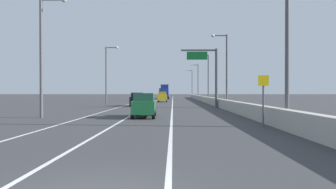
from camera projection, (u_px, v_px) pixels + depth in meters
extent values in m
plane|color=#38383A|center=(166.00, 100.00, 69.53)|extent=(320.00, 320.00, 0.00)
cube|color=silver|center=(138.00, 102.00, 60.62)|extent=(0.16, 130.00, 0.00)
cube|color=silver|center=(155.00, 102.00, 60.56)|extent=(0.16, 130.00, 0.00)
cube|color=silver|center=(173.00, 102.00, 60.50)|extent=(0.16, 130.00, 0.00)
cube|color=#B2ADA3|center=(214.00, 102.00, 45.40)|extent=(0.60, 120.00, 1.10)
cylinder|color=#47474C|center=(216.00, 78.00, 38.50)|extent=(0.36, 0.36, 7.50)
cube|color=#47474C|center=(199.00, 50.00, 38.51)|extent=(4.50, 0.20, 0.20)
cube|color=#0C5923|center=(197.00, 56.00, 38.40)|extent=(2.60, 0.10, 1.00)
cylinder|color=#4C4C51|center=(263.00, 106.00, 17.51)|extent=(0.10, 0.10, 2.40)
cube|color=yellow|center=(264.00, 80.00, 17.45)|extent=(0.60, 0.04, 0.60)
cylinder|color=#4C4C51|center=(287.00, 46.00, 17.44)|extent=(0.24, 0.24, 9.40)
cylinder|color=#4C4C51|center=(227.00, 71.00, 39.01)|extent=(0.24, 0.24, 9.40)
cube|color=#4C4C51|center=(220.00, 36.00, 38.98)|extent=(1.80, 0.12, 0.12)
sphere|color=beige|center=(213.00, 36.00, 38.99)|extent=(0.44, 0.44, 0.44)
cylinder|color=#4C4C51|center=(208.00, 78.00, 60.57)|extent=(0.24, 0.24, 9.40)
cube|color=#4C4C51|center=(204.00, 56.00, 60.54)|extent=(1.80, 0.12, 0.12)
sphere|color=beige|center=(199.00, 56.00, 60.56)|extent=(0.44, 0.44, 0.44)
cylinder|color=#4C4C51|center=(198.00, 82.00, 82.15)|extent=(0.24, 0.24, 9.40)
cube|color=#4C4C51|center=(195.00, 65.00, 82.12)|extent=(1.80, 0.12, 0.12)
sphere|color=beige|center=(191.00, 65.00, 82.13)|extent=(0.44, 0.44, 0.44)
cylinder|color=#4C4C51|center=(192.00, 84.00, 103.72)|extent=(0.24, 0.24, 9.40)
cube|color=#4C4C51|center=(189.00, 70.00, 103.69)|extent=(1.80, 0.12, 0.12)
sphere|color=beige|center=(187.00, 70.00, 103.70)|extent=(0.44, 0.44, 0.44)
cylinder|color=#4C4C51|center=(41.00, 58.00, 23.73)|extent=(0.24, 0.24, 9.40)
cube|color=#4C4C51|center=(52.00, 0.00, 23.66)|extent=(1.80, 0.12, 0.12)
cylinder|color=#4C4C51|center=(106.00, 75.00, 49.62)|extent=(0.24, 0.24, 9.40)
cube|color=#4C4C51|center=(112.00, 48.00, 49.56)|extent=(1.80, 0.12, 0.12)
sphere|color=beige|center=(117.00, 48.00, 49.54)|extent=(0.44, 0.44, 0.44)
cube|color=white|center=(166.00, 95.00, 95.62)|extent=(2.00, 4.66, 1.19)
cube|color=#96969E|center=(166.00, 92.00, 95.15)|extent=(1.71, 2.11, 0.60)
cylinder|color=black|center=(163.00, 97.00, 97.52)|extent=(0.24, 0.68, 0.68)
cylinder|color=black|center=(169.00, 97.00, 97.45)|extent=(0.24, 0.68, 0.68)
cylinder|color=black|center=(163.00, 97.00, 93.81)|extent=(0.24, 0.68, 0.68)
cylinder|color=black|center=(168.00, 97.00, 93.74)|extent=(0.24, 0.68, 0.68)
cube|color=black|center=(138.00, 100.00, 43.07)|extent=(1.78, 4.17, 0.97)
cube|color=black|center=(137.00, 95.00, 42.65)|extent=(1.55, 1.89, 0.60)
cylinder|color=black|center=(134.00, 103.00, 44.73)|extent=(0.23, 0.68, 0.68)
cylinder|color=black|center=(144.00, 103.00, 44.68)|extent=(0.23, 0.68, 0.68)
cylinder|color=black|center=(130.00, 104.00, 41.48)|extent=(0.23, 0.68, 0.68)
cylinder|color=black|center=(142.00, 104.00, 41.43)|extent=(0.23, 0.68, 0.68)
cube|color=gold|center=(162.00, 97.00, 60.01)|extent=(1.84, 4.17, 1.10)
cube|color=olive|center=(162.00, 93.00, 59.59)|extent=(1.58, 1.89, 0.60)
cylinder|color=black|center=(159.00, 100.00, 61.63)|extent=(0.23, 0.68, 0.68)
cylinder|color=black|center=(167.00, 100.00, 61.64)|extent=(0.23, 0.68, 0.68)
cylinder|color=black|center=(158.00, 100.00, 58.40)|extent=(0.23, 0.68, 0.68)
cylinder|color=black|center=(167.00, 100.00, 58.40)|extent=(0.23, 0.68, 0.68)
cube|color=#196033|center=(144.00, 107.00, 24.28)|extent=(1.86, 4.28, 0.99)
cube|color=#1C4633|center=(144.00, 97.00, 23.85)|extent=(1.58, 1.95, 0.60)
cylinder|color=black|center=(136.00, 112.00, 25.93)|extent=(0.24, 0.69, 0.68)
cylinder|color=black|center=(155.00, 112.00, 25.95)|extent=(0.24, 0.69, 0.68)
cylinder|color=black|center=(132.00, 115.00, 22.61)|extent=(0.24, 0.69, 0.68)
cylinder|color=black|center=(153.00, 115.00, 22.63)|extent=(0.24, 0.69, 0.68)
cube|color=navy|center=(164.00, 93.00, 82.74)|extent=(2.50, 8.53, 2.40)
cube|color=navy|center=(165.00, 87.00, 84.59)|extent=(2.13, 1.90, 1.10)
cylinder|color=black|center=(161.00, 97.00, 86.34)|extent=(0.23, 1.00, 1.00)
cylinder|color=black|center=(169.00, 97.00, 86.27)|extent=(0.23, 1.00, 1.00)
cylinder|color=black|center=(160.00, 97.00, 79.24)|extent=(0.23, 1.00, 1.00)
cylinder|color=black|center=(168.00, 97.00, 79.17)|extent=(0.23, 1.00, 1.00)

